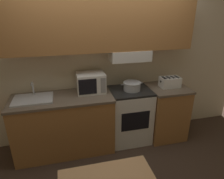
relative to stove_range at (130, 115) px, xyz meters
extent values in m
plane|color=#3D2D23|center=(-0.41, 0.28, -0.45)|extent=(16.00, 16.00, 0.00)
cube|color=beige|center=(-0.41, 0.30, 0.83)|extent=(5.06, 0.05, 2.55)
cube|color=#A36B38|center=(-0.41, 0.12, 1.38)|extent=(2.66, 0.32, 0.68)
cube|color=white|center=(0.00, 0.12, 0.97)|extent=(0.60, 0.34, 0.16)
cube|color=#A36B38|center=(-1.04, -0.02, -0.02)|extent=(1.41, 0.60, 0.86)
cube|color=brown|center=(-1.04, -0.02, 0.43)|extent=(1.43, 0.62, 0.04)
cube|color=#A36B38|center=(0.62, -0.02, -0.02)|extent=(0.59, 0.60, 0.86)
cube|color=brown|center=(0.62, -0.02, 0.43)|extent=(0.61, 0.62, 0.04)
cube|color=white|center=(0.00, 0.00, -0.02)|extent=(0.63, 0.55, 0.86)
cube|color=black|center=(0.00, 0.00, 0.43)|extent=(0.63, 0.55, 0.03)
cube|color=black|center=(0.00, -0.28, 0.05)|extent=(0.44, 0.01, 0.30)
cylinder|color=black|center=(-0.14, -0.11, 0.44)|extent=(0.09, 0.09, 0.01)
cylinder|color=black|center=(0.14, -0.11, 0.44)|extent=(0.09, 0.09, 0.01)
cylinder|color=black|center=(-0.14, 0.11, 0.44)|extent=(0.09, 0.09, 0.01)
cylinder|color=black|center=(0.14, 0.11, 0.44)|extent=(0.09, 0.09, 0.01)
cylinder|color=#B7BABF|center=(0.02, -0.01, 0.51)|extent=(0.26, 0.26, 0.13)
torus|color=#B7BABF|center=(0.02, -0.01, 0.57)|extent=(0.27, 0.27, 0.01)
cylinder|color=#B7BABF|center=(-0.13, -0.01, 0.55)|extent=(0.05, 0.01, 0.01)
cylinder|color=#B7BABF|center=(0.17, -0.01, 0.55)|extent=(0.05, 0.01, 0.01)
cube|color=white|center=(-0.60, 0.09, 0.59)|extent=(0.41, 0.33, 0.29)
cube|color=black|center=(-0.67, -0.08, 0.59)|extent=(0.26, 0.01, 0.23)
cube|color=gray|center=(-0.44, -0.08, 0.59)|extent=(0.07, 0.01, 0.23)
cube|color=white|center=(0.65, -0.03, 0.53)|extent=(0.31, 0.19, 0.16)
cube|color=black|center=(0.49, -0.03, 0.55)|extent=(0.01, 0.02, 0.02)
cube|color=black|center=(0.54, -0.03, 0.60)|extent=(0.04, 0.13, 0.01)
cube|color=black|center=(0.61, -0.03, 0.60)|extent=(0.04, 0.13, 0.01)
cube|color=black|center=(0.68, -0.03, 0.60)|extent=(0.04, 0.13, 0.01)
cube|color=black|center=(0.76, -0.03, 0.60)|extent=(0.04, 0.13, 0.01)
cube|color=#B7BABF|center=(-1.42, -0.02, 0.46)|extent=(0.53, 0.39, 0.02)
cube|color=#4C4F54|center=(-1.42, -0.04, 0.46)|extent=(0.45, 0.29, 0.01)
cylinder|color=#B7BABF|center=(-1.42, 0.12, 0.56)|extent=(0.02, 0.02, 0.18)
cylinder|color=#B7BABF|center=(-1.42, 0.06, 0.65)|extent=(0.02, 0.12, 0.02)
camera|label=1|loc=(-0.96, -2.70, 1.61)|focal=32.00mm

